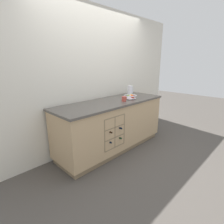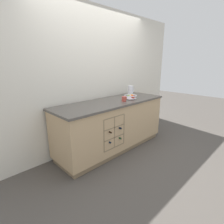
# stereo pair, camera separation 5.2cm
# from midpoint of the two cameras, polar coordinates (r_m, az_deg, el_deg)

# --- Properties ---
(ground_plane) EXTENTS (14.00, 14.00, 0.00)m
(ground_plane) POSITION_cam_midpoint_polar(r_m,az_deg,el_deg) (3.44, 0.44, -11.48)
(ground_plane) COLOR #4C4742
(back_wall) EXTENTS (4.57, 0.06, 2.55)m
(back_wall) POSITION_cam_midpoint_polar(r_m,az_deg,el_deg) (3.37, -4.56, 10.62)
(back_wall) COLOR silver
(back_wall) RESTS_ON ground_plane
(kitchen_island) EXTENTS (2.21, 0.75, 0.91)m
(kitchen_island) POSITION_cam_midpoint_polar(r_m,az_deg,el_deg) (3.25, 0.46, -4.25)
(kitchen_island) COLOR #8B7354
(kitchen_island) RESTS_ON ground_plane
(fruit_bowl) EXTENTS (0.24, 0.24, 0.08)m
(fruit_bowl) POSITION_cam_midpoint_polar(r_m,az_deg,el_deg) (3.34, 6.58, 5.04)
(fruit_bowl) COLOR silver
(fruit_bowl) RESTS_ON kitchen_island
(white_pitcher) EXTENTS (0.17, 0.11, 0.21)m
(white_pitcher) POSITION_cam_midpoint_polar(r_m,az_deg,el_deg) (3.64, 6.50, 6.94)
(white_pitcher) COLOR white
(white_pitcher) RESTS_ON kitchen_island
(ceramic_mug) EXTENTS (0.12, 0.08, 0.09)m
(ceramic_mug) POSITION_cam_midpoint_polar(r_m,az_deg,el_deg) (3.12, 4.47, 4.30)
(ceramic_mug) COLOR #B7473D
(ceramic_mug) RESTS_ON kitchen_island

